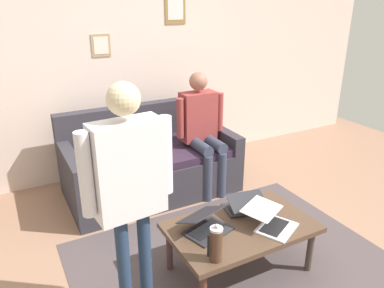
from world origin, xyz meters
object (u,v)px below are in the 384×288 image
laptop_left (244,206)px  french_press (216,244)px  laptop_right (271,221)px  laptop_center (206,225)px  couch (149,164)px  coffee_table (241,230)px  person_seated (202,126)px  person_standing (129,181)px

laptop_left → french_press: french_press is taller
laptop_right → french_press: bearing=12.7°
laptop_center → couch: bearing=-96.0°
coffee_table → laptop_center: (0.27, -0.07, 0.09)m
couch → coffee_table: 1.56m
couch → laptop_center: (0.16, 1.48, 0.15)m
coffee_table → laptop_right: (-0.18, 0.12, 0.09)m
laptop_center → laptop_right: size_ratio=0.88×
laptop_center → person_seated: person_seated is taller
couch → laptop_left: size_ratio=5.12×
laptop_left → coffee_table: bearing=48.0°
laptop_center → laptop_right: laptop_center is taller
laptop_left → person_seated: size_ratio=0.27×
coffee_table → laptop_left: laptop_left is taller
laptop_center → person_seated: size_ratio=0.31×
laptop_right → laptop_center: bearing=-22.7°
french_press → person_seated: bearing=-116.5°
coffee_table → person_standing: 1.09m
laptop_center → person_standing: person_standing is taller
person_standing → coffee_table: bearing=-175.3°
couch → french_press: (0.26, 1.80, 0.23)m
person_seated → couch: bearing=-23.6°
coffee_table → french_press: 0.48m
coffee_table → laptop_center: bearing=-14.2°
french_press → person_standing: (0.49, -0.18, 0.49)m
laptop_center → french_press: french_press is taller
couch → coffee_table: (-0.11, 1.55, 0.06)m
coffee_table → laptop_left: size_ratio=3.15×
french_press → person_standing: bearing=-19.9°
french_press → laptop_center: bearing=-108.8°
laptop_center → french_press: size_ratio=1.46×
coffee_table → laptop_right: laptop_right is taller
laptop_left → laptop_center: bearing=12.5°
laptop_center → french_press: bearing=71.2°
coffee_table → laptop_right: bearing=146.5°
couch → laptop_right: 1.71m
laptop_center → laptop_left: bearing=-167.5°
couch → laptop_center: 1.50m
couch → laptop_center: couch is taller
person_standing → laptop_left: bearing=-167.2°
couch → french_press: 1.83m
laptop_center → french_press: (0.11, 0.32, 0.08)m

